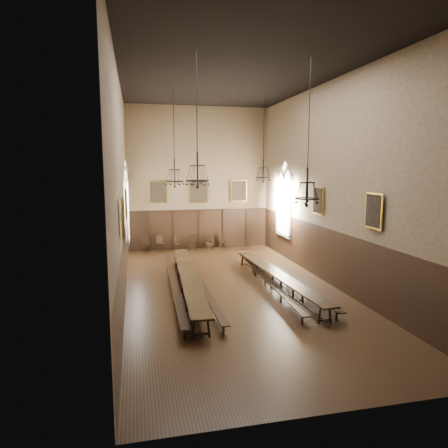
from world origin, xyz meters
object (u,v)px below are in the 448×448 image
object	(u,v)px
table_right	(276,280)
chair_5	(222,244)
chandelier_back_left	(175,175)
table_left	(188,283)
bench_left_inner	(201,286)
chair_4	(209,245)
chair_3	(193,245)
bench_right_outer	(287,279)
chair_2	(177,246)
bench_right_inner	(265,280)
chandelier_front_left	(197,172)
chandelier_back_right	(263,171)
bench_left_outer	(174,284)
chair_0	(146,247)
chair_1	(161,246)
chandelier_front_right	(307,190)

from	to	relation	value
table_right	chair_5	xyz separation A→B (m)	(-0.49, 8.85, -0.07)
chandelier_back_left	table_left	bearing A→B (deg)	-83.83
bench_left_inner	chair_4	bearing A→B (deg)	77.28
chair_3	chair_4	distance (m)	1.09
chair_5	bench_right_outer	bearing A→B (deg)	-79.03
table_right	chair_2	xyz separation A→B (m)	(-3.43, 8.80, -0.08)
bench_right_inner	chandelier_front_left	world-z (taller)	chandelier_front_left
chandelier_back_right	bench_left_inner	bearing A→B (deg)	-140.00
bench_left_inner	chair_5	xyz separation A→B (m)	(2.83, 8.75, 0.01)
chair_3	chandelier_back_right	size ratio (longest dim) A/B	0.23
bench_right_inner	chair_4	xyz separation A→B (m)	(-0.98, 8.38, -0.01)
bench_left_outer	chair_2	xyz separation A→B (m)	(0.99, 8.26, -0.03)
bench_right_outer	chandelier_front_left	distance (m)	7.16
chandelier_front_left	chair_5	bearing A→B (deg)	73.58
table_left	chair_0	world-z (taller)	chair_0
chair_3	chair_4	size ratio (longest dim) A/B	1.11
bench_left_inner	chair_4	xyz separation A→B (m)	(1.97, 8.73, 0.01)
bench_right_outer	chair_1	world-z (taller)	chair_1
chandelier_front_right	table_left	bearing A→B (deg)	144.06
chandelier_back_right	chandelier_front_right	distance (m)	5.85
chair_0	chandelier_front_left	distance (m)	12.34
table_right	chandelier_back_right	distance (m)	5.70
chair_4	chandelier_front_right	size ratio (longest dim) A/B	0.18
bench_right_inner	chair_2	size ratio (longest dim) A/B	10.91
chair_4	chandelier_back_right	distance (m)	7.58
bench_left_outer	chandelier_front_right	bearing A→B (deg)	-34.64
table_right	chair_2	size ratio (longest dim) A/B	10.15
chair_5	chandelier_back_left	bearing A→B (deg)	-116.97
chair_3	chair_5	size ratio (longest dim) A/B	1.08
bench_left_inner	chair_2	xyz separation A→B (m)	(-0.12, 8.69, 0.00)
chair_2	chandelier_front_right	size ratio (longest dim) A/B	0.18
bench_right_inner	chair_5	world-z (taller)	chair_5
table_left	bench_right_inner	distance (m)	3.47
chair_2	chair_3	size ratio (longest dim) A/B	0.89
chair_5	chair_0	bearing A→B (deg)	-176.32
bench_right_inner	chair_3	world-z (taller)	chair_3
bench_left_outer	chandelier_back_left	distance (m)	5.07
chair_2	chandelier_front_right	distance (m)	12.66
table_right	bench_right_inner	world-z (taller)	table_right
chair_5	table_left	bearing A→B (deg)	-108.01
chair_4	chandelier_back_right	size ratio (longest dim) A/B	0.21
table_right	chair_0	distance (m)	10.31
table_right	chandelier_back_right	bearing A→B (deg)	83.26
bench_right_inner	bench_right_outer	bearing A→B (deg)	-4.64
chair_2	chandelier_back_right	distance (m)	8.29
table_left	chandelier_front_left	xyz separation A→B (m)	(0.02, -2.70, 4.71)
bench_left_outer	chair_4	world-z (taller)	chair_4
chair_5	chair_1	bearing A→B (deg)	-176.22
bench_left_inner	chandelier_back_right	distance (m)	6.80
chandelier_front_right	chandelier_back_right	bearing A→B (deg)	87.53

